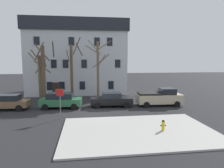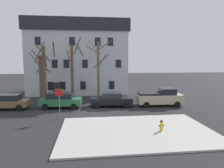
{
  "view_description": "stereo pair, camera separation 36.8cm",
  "coord_description": "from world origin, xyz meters",
  "px_view_note": "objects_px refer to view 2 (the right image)",
  "views": [
    {
      "loc": [
        -0.8,
        -20.18,
        5.39
      ],
      "look_at": [
        2.37,
        3.1,
        2.54
      ],
      "focal_mm": 32.32,
      "sensor_mm": 36.0,
      "label": 1
    },
    {
      "loc": [
        -0.44,
        -20.23,
        5.39
      ],
      "look_at": [
        2.37,
        3.1,
        2.54
      ],
      "focal_mm": 32.32,
      "sensor_mm": 36.0,
      "label": 2
    }
  ],
  "objects_px": {
    "tree_bare_near": "(41,75)",
    "tree_bare_mid": "(44,71)",
    "tree_bare_far": "(73,70)",
    "car_green_wagon": "(61,100)",
    "building_main": "(78,57)",
    "pickup_truck_beige": "(160,97)",
    "car_black_sedan": "(111,100)",
    "street_sign_pole": "(59,98)",
    "bicycle_leaning": "(52,98)",
    "car_brown_wagon": "(7,102)",
    "tree_bare_end": "(98,68)",
    "fire_hydrant": "(161,125)"
  },
  "relations": [
    {
      "from": "building_main",
      "to": "tree_bare_far",
      "type": "relative_size",
      "value": 1.87
    },
    {
      "from": "fire_hydrant",
      "to": "bicycle_leaning",
      "type": "distance_m",
      "value": 16.25
    },
    {
      "from": "tree_bare_far",
      "to": "pickup_truck_beige",
      "type": "distance_m",
      "value": 12.02
    },
    {
      "from": "tree_bare_end",
      "to": "street_sign_pole",
      "type": "height_order",
      "value": "tree_bare_end"
    },
    {
      "from": "building_main",
      "to": "pickup_truck_beige",
      "type": "distance_m",
      "value": 15.74
    },
    {
      "from": "fire_hydrant",
      "to": "bicycle_leaning",
      "type": "bearing_deg",
      "value": 128.56
    },
    {
      "from": "tree_bare_end",
      "to": "pickup_truck_beige",
      "type": "relative_size",
      "value": 1.48
    },
    {
      "from": "street_sign_pole",
      "to": "car_black_sedan",
      "type": "bearing_deg",
      "value": 39.5
    },
    {
      "from": "tree_bare_far",
      "to": "car_green_wagon",
      "type": "relative_size",
      "value": 1.8
    },
    {
      "from": "tree_bare_end",
      "to": "bicycle_leaning",
      "type": "xyz_separation_m",
      "value": [
        -6.12,
        0.43,
        -3.88
      ]
    },
    {
      "from": "tree_bare_far",
      "to": "car_brown_wagon",
      "type": "distance_m",
      "value": 8.9
    },
    {
      "from": "pickup_truck_beige",
      "to": "tree_bare_mid",
      "type": "bearing_deg",
      "value": 164.97
    },
    {
      "from": "building_main",
      "to": "car_green_wagon",
      "type": "bearing_deg",
      "value": -98.0
    },
    {
      "from": "tree_bare_mid",
      "to": "bicycle_leaning",
      "type": "relative_size",
      "value": 4.39
    },
    {
      "from": "tree_bare_mid",
      "to": "car_brown_wagon",
      "type": "bearing_deg",
      "value": -133.24
    },
    {
      "from": "tree_bare_end",
      "to": "tree_bare_mid",
      "type": "bearing_deg",
      "value": -179.82
    },
    {
      "from": "street_sign_pole",
      "to": "bicycle_leaning",
      "type": "height_order",
      "value": "street_sign_pole"
    },
    {
      "from": "bicycle_leaning",
      "to": "car_brown_wagon",
      "type": "bearing_deg",
      "value": -135.24
    },
    {
      "from": "tree_bare_mid",
      "to": "car_green_wagon",
      "type": "xyz_separation_m",
      "value": [
        2.39,
        -3.48,
        -3.04
      ]
    },
    {
      "from": "bicycle_leaning",
      "to": "tree_bare_far",
      "type": "bearing_deg",
      "value": 20.6
    },
    {
      "from": "tree_bare_mid",
      "to": "building_main",
      "type": "bearing_deg",
      "value": 62.5
    },
    {
      "from": "tree_bare_far",
      "to": "car_brown_wagon",
      "type": "height_order",
      "value": "tree_bare_far"
    },
    {
      "from": "car_black_sedan",
      "to": "pickup_truck_beige",
      "type": "xyz_separation_m",
      "value": [
        5.73,
        -0.19,
        0.17
      ]
    },
    {
      "from": "car_green_wagon",
      "to": "fire_hydrant",
      "type": "xyz_separation_m",
      "value": [
        8.44,
        -8.77,
        -0.35
      ]
    },
    {
      "from": "building_main",
      "to": "fire_hydrant",
      "type": "relative_size",
      "value": 19.21
    },
    {
      "from": "tree_bare_mid",
      "to": "pickup_truck_beige",
      "type": "height_order",
      "value": "tree_bare_mid"
    },
    {
      "from": "tree_bare_near",
      "to": "pickup_truck_beige",
      "type": "distance_m",
      "value": 15.31
    },
    {
      "from": "tree_bare_far",
      "to": "pickup_truck_beige",
      "type": "bearing_deg",
      "value": -26.43
    },
    {
      "from": "tree_bare_near",
      "to": "car_green_wagon",
      "type": "bearing_deg",
      "value": -54.65
    },
    {
      "from": "car_brown_wagon",
      "to": "bicycle_leaning",
      "type": "relative_size",
      "value": 2.59
    },
    {
      "from": "tree_bare_near",
      "to": "street_sign_pole",
      "type": "bearing_deg",
      "value": -68.13
    },
    {
      "from": "car_black_sedan",
      "to": "car_green_wagon",
      "type": "bearing_deg",
      "value": 179.53
    },
    {
      "from": "tree_bare_end",
      "to": "car_black_sedan",
      "type": "height_order",
      "value": "tree_bare_end"
    },
    {
      "from": "tree_bare_end",
      "to": "bicycle_leaning",
      "type": "height_order",
      "value": "tree_bare_end"
    },
    {
      "from": "building_main",
      "to": "tree_bare_end",
      "type": "height_order",
      "value": "building_main"
    },
    {
      "from": "tree_bare_near",
      "to": "bicycle_leaning",
      "type": "xyz_separation_m",
      "value": [
        1.32,
        -0.32,
        -3.0
      ]
    },
    {
      "from": "pickup_truck_beige",
      "to": "tree_bare_near",
      "type": "bearing_deg",
      "value": 162.76
    },
    {
      "from": "tree_bare_far",
      "to": "fire_hydrant",
      "type": "relative_size",
      "value": 10.27
    },
    {
      "from": "car_brown_wagon",
      "to": "tree_bare_end",
      "type": "bearing_deg",
      "value": 19.2
    },
    {
      "from": "tree_bare_far",
      "to": "tree_bare_end",
      "type": "xyz_separation_m",
      "value": [
        3.42,
        -1.45,
        0.23
      ]
    },
    {
      "from": "car_brown_wagon",
      "to": "street_sign_pole",
      "type": "xyz_separation_m",
      "value": [
        6.12,
        -4.36,
        1.09
      ]
    },
    {
      "from": "tree_bare_mid",
      "to": "bicycle_leaning",
      "type": "height_order",
      "value": "tree_bare_mid"
    },
    {
      "from": "tree_bare_mid",
      "to": "bicycle_leaning",
      "type": "distance_m",
      "value": 3.66
    },
    {
      "from": "tree_bare_near",
      "to": "tree_bare_mid",
      "type": "distance_m",
      "value": 1.14
    },
    {
      "from": "car_brown_wagon",
      "to": "fire_hydrant",
      "type": "bearing_deg",
      "value": -31.8
    },
    {
      "from": "tree_bare_far",
      "to": "car_black_sedan",
      "type": "relative_size",
      "value": 1.71
    },
    {
      "from": "tree_bare_far",
      "to": "car_brown_wagon",
      "type": "relative_size",
      "value": 1.84
    },
    {
      "from": "car_brown_wagon",
      "to": "pickup_truck_beige",
      "type": "bearing_deg",
      "value": -0.72
    },
    {
      "from": "building_main",
      "to": "street_sign_pole",
      "type": "relative_size",
      "value": 5.61
    },
    {
      "from": "tree_bare_far",
      "to": "car_black_sedan",
      "type": "bearing_deg",
      "value": -46.77
    }
  ]
}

